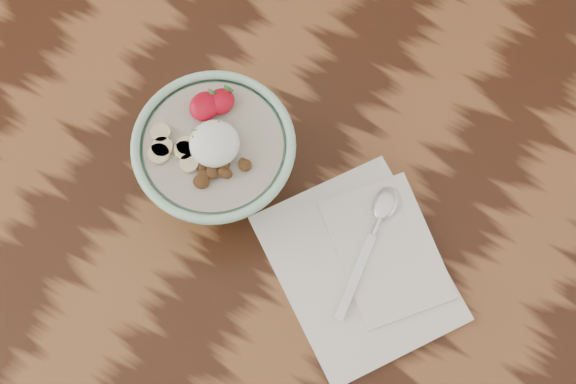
% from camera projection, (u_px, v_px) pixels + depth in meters
% --- Properties ---
extents(table, '(1.60, 0.90, 0.75)m').
position_uv_depth(table, '(286.00, 202.00, 1.11)').
color(table, black).
rests_on(table, ground).
extents(breakfast_bowl, '(0.19, 0.19, 0.13)m').
position_uv_depth(breakfast_bowl, '(216.00, 157.00, 0.96)').
color(breakfast_bowl, '#A1D9B8').
rests_on(breakfast_bowl, table).
extents(napkin, '(0.30, 0.29, 0.01)m').
position_uv_depth(napkin, '(364.00, 264.00, 0.98)').
color(napkin, white).
rests_on(napkin, table).
extents(spoon, '(0.05, 0.18, 0.01)m').
position_uv_depth(spoon, '(378.00, 221.00, 0.98)').
color(spoon, silver).
rests_on(spoon, napkin).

